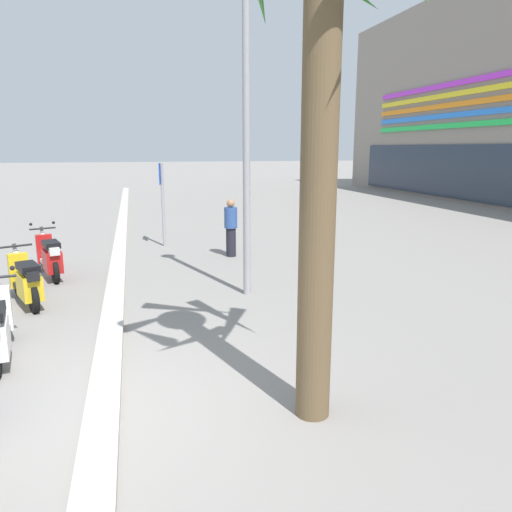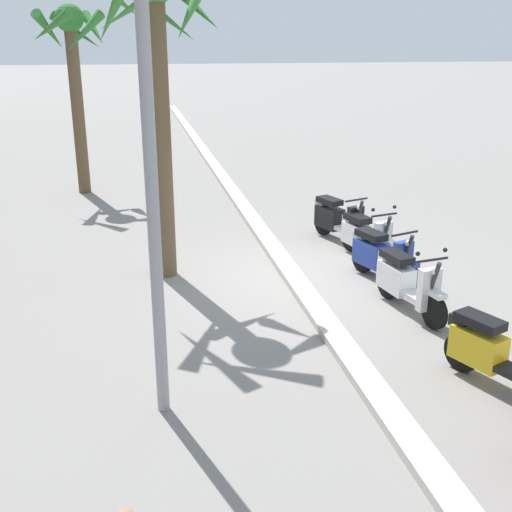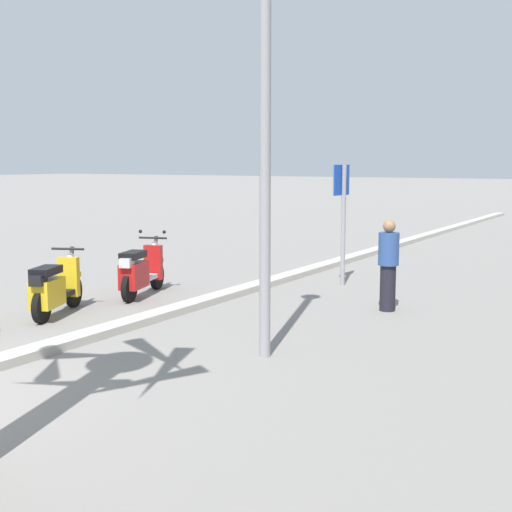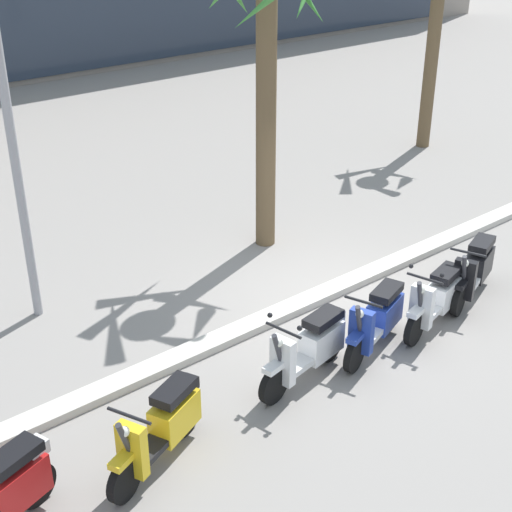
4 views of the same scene
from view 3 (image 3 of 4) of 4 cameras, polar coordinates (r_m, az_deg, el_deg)
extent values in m
cylinder|color=black|center=(13.73, -8.07, -1.60)|extent=(0.53, 0.25, 0.52)
cylinder|color=black|center=(12.51, -10.28, -2.57)|extent=(0.53, 0.25, 0.52)
cube|color=silver|center=(13.15, -9.04, -1.77)|extent=(0.66, 0.45, 0.08)
cube|color=red|center=(12.67, -9.90, -1.55)|extent=(0.75, 0.51, 0.46)
cube|color=black|center=(12.60, -9.98, 0.09)|extent=(0.66, 0.47, 0.12)
cube|color=red|center=(13.52, -8.36, -0.51)|extent=(0.24, 0.37, 0.66)
cube|color=red|center=(13.69, -8.09, -0.41)|extent=(0.35, 0.25, 0.08)
cylinder|color=#333338|center=(13.58, -8.25, 0.16)|extent=(0.29, 0.15, 0.69)
cylinder|color=black|center=(13.46, -8.40, 1.47)|extent=(0.21, 0.55, 0.04)
sphere|color=white|center=(13.57, -8.24, 0.93)|extent=(0.12, 0.12, 0.12)
cube|color=silver|center=(12.36, -10.47, -0.54)|extent=(0.29, 0.26, 0.16)
sphere|color=black|center=(13.52, -9.39, 1.99)|extent=(0.07, 0.07, 0.07)
sphere|color=black|center=(13.35, -7.48, 1.95)|extent=(0.07, 0.07, 0.07)
cylinder|color=black|center=(12.33, -14.63, -2.84)|extent=(0.52, 0.29, 0.52)
cylinder|color=black|center=(11.23, -17.06, -3.95)|extent=(0.52, 0.29, 0.52)
cube|color=black|center=(11.81, -15.70, -3.04)|extent=(0.66, 0.49, 0.08)
cube|color=gold|center=(11.39, -16.62, -2.90)|extent=(0.75, 0.56, 0.44)
cube|color=black|center=(11.32, -16.73, -1.17)|extent=(0.67, 0.51, 0.12)
cube|color=gold|center=(12.12, -15.00, -1.64)|extent=(0.26, 0.37, 0.66)
cube|color=gold|center=(12.28, -14.67, -1.51)|extent=(0.36, 0.27, 0.08)
cylinder|color=#333338|center=(12.17, -14.88, -0.89)|extent=(0.29, 0.17, 0.69)
cylinder|color=black|center=(12.05, -15.08, 0.56)|extent=(0.25, 0.53, 0.04)
sphere|color=white|center=(12.16, -14.87, -0.03)|extent=(0.12, 0.12, 0.12)
cube|color=black|center=(11.08, -17.32, -1.90)|extent=(0.30, 0.28, 0.16)
cylinder|color=#939399|center=(14.00, 7.12, 2.47)|extent=(0.09, 0.09, 2.40)
cube|color=#1947B7|center=(13.97, 6.98, 6.16)|extent=(0.60, 0.08, 0.60)
cube|color=white|center=(13.98, 6.93, 6.16)|extent=(0.33, 0.04, 0.33)
cylinder|color=black|center=(11.81, 10.67, -2.58)|extent=(0.26, 0.26, 0.77)
cylinder|color=#2D4C8C|center=(11.71, 10.75, 0.57)|extent=(0.34, 0.34, 0.54)
sphere|color=#9E704C|center=(11.67, 10.80, 2.40)|extent=(0.21, 0.21, 0.21)
cylinder|color=#939399|center=(8.68, 0.75, 10.10)|extent=(0.14, 0.14, 5.65)
camera|label=1|loc=(6.60, -72.11, 5.47)|focal=33.91mm
camera|label=2|loc=(14.65, 14.59, 13.92)|focal=44.11mm
camera|label=4|loc=(18.48, -21.64, 18.33)|focal=51.32mm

